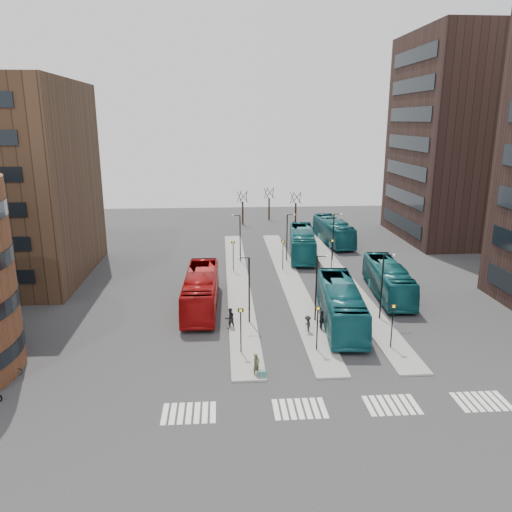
{
  "coord_description": "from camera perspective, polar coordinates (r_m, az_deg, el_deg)",
  "views": [
    {
      "loc": [
        -5.75,
        -23.76,
        17.75
      ],
      "look_at": [
        -2.46,
        22.72,
        5.0
      ],
      "focal_mm": 35.0,
      "sensor_mm": 36.0,
      "label": 1
    }
  ],
  "objects": [
    {
      "name": "ground",
      "position": [
        30.21,
        8.26,
        -20.86
      ],
      "size": [
        160.0,
        160.0,
        0.0
      ],
      "primitive_type": "plane",
      "color": "#2A2A2D",
      "rests_on": "ground"
    },
    {
      "name": "island_left",
      "position": [
        56.62,
        -2.08,
        -2.9
      ],
      "size": [
        2.5,
        45.0,
        0.15
      ],
      "primitive_type": "cube",
      "color": "gray",
      "rests_on": "ground"
    },
    {
      "name": "island_mid",
      "position": [
        57.12,
        3.95,
        -2.76
      ],
      "size": [
        2.5,
        45.0,
        0.15
      ],
      "primitive_type": "cube",
      "color": "gray",
      "rests_on": "ground"
    },
    {
      "name": "island_right",
      "position": [
        58.24,
        9.81,
        -2.6
      ],
      "size": [
        2.5,
        45.0,
        0.15
      ],
      "primitive_type": "cube",
      "color": "gray",
      "rests_on": "ground"
    },
    {
      "name": "suitcase",
      "position": [
        36.38,
        0.73,
        -13.36
      ],
      "size": [
        0.54,
        0.47,
        0.6
      ],
      "primitive_type": "cube",
      "rotation": [
        0.0,
        0.0,
        0.19
      ],
      "color": "#1C219A",
      "rests_on": "ground"
    },
    {
      "name": "red_bus",
      "position": [
        48.73,
        -6.29,
        -3.9
      ],
      "size": [
        3.34,
        12.98,
        3.6
      ],
      "primitive_type": "imported",
      "rotation": [
        0.0,
        0.0,
        -0.02
      ],
      "color": "#A10C0D",
      "rests_on": "ground"
    },
    {
      "name": "teal_bus_a",
      "position": [
        45.31,
        9.64,
        -5.48
      ],
      "size": [
        4.39,
        13.43,
        3.67
      ],
      "primitive_type": "imported",
      "rotation": [
        0.0,
        0.0,
        -0.1
      ],
      "color": "#12545E",
      "rests_on": "ground"
    },
    {
      "name": "teal_bus_b",
      "position": [
        67.06,
        5.29,
        1.51
      ],
      "size": [
        4.69,
        13.47,
        3.67
      ],
      "primitive_type": "imported",
      "rotation": [
        0.0,
        0.0,
        -0.12
      ],
      "color": "#135960",
      "rests_on": "ground"
    },
    {
      "name": "teal_bus_c",
      "position": [
        53.59,
        14.85,
        -2.64
      ],
      "size": [
        3.82,
        12.45,
        3.42
      ],
      "primitive_type": "imported",
      "rotation": [
        0.0,
        0.0,
        -0.08
      ],
      "color": "#12545B",
      "rests_on": "ground"
    },
    {
      "name": "teal_bus_d",
      "position": [
        74.97,
        8.82,
        2.83
      ],
      "size": [
        3.94,
        13.03,
        3.58
      ],
      "primitive_type": "imported",
      "rotation": [
        0.0,
        0.0,
        0.07
      ],
      "color": "#12545E",
      "rests_on": "ground"
    },
    {
      "name": "traveller",
      "position": [
        36.49,
        0.03,
        -12.32
      ],
      "size": [
        0.72,
        0.71,
        1.67
      ],
      "primitive_type": "imported",
      "rotation": [
        0.0,
        0.0,
        0.77
      ],
      "color": "#45462A",
      "rests_on": "ground"
    },
    {
      "name": "commuter_a",
      "position": [
        44.12,
        -3.01,
        -7.12
      ],
      "size": [
        1.12,
        1.02,
        1.87
      ],
      "primitive_type": "imported",
      "rotation": [
        0.0,
        0.0,
        3.56
      ],
      "color": "black",
      "rests_on": "ground"
    },
    {
      "name": "commuter_b",
      "position": [
        43.97,
        7.52,
        -7.31
      ],
      "size": [
        0.56,
        1.14,
        1.88
      ],
      "primitive_type": "imported",
      "rotation": [
        0.0,
        0.0,
        1.67
      ],
      "color": "black",
      "rests_on": "ground"
    },
    {
      "name": "commuter_c",
      "position": [
        43.37,
        5.92,
        -7.79
      ],
      "size": [
        0.67,
        1.07,
        1.59
      ],
      "primitive_type": "imported",
      "rotation": [
        0.0,
        0.0,
        4.8
      ],
      "color": "black",
      "rests_on": "ground"
    },
    {
      "name": "bicycle_far",
      "position": [
        40.55,
        -26.26,
        -11.72
      ],
      "size": [
        1.63,
        0.9,
        0.81
      ],
      "primitive_type": "imported",
      "rotation": [
        0.0,
        0.0,
        1.81
      ],
      "color": "gray",
      "rests_on": "ground"
    },
    {
      "name": "crosswalk_stripes",
      "position": [
        33.79,
        9.82,
        -16.62
      ],
      "size": [
        22.35,
        2.4,
        0.01
      ],
      "color": "silver",
      "rests_on": "ground"
    },
    {
      "name": "tower_far",
      "position": [
        82.89,
        23.59,
        12.17
      ],
      "size": [
        20.12,
        20.0,
        30.0
      ],
      "color": "black",
      "rests_on": "ground"
    },
    {
      "name": "sign_poles",
      "position": [
        49.76,
        4.65,
        -2.71
      ],
      "size": [
        12.45,
        22.12,
        3.65
      ],
      "color": "black",
      "rests_on": "ground"
    },
    {
      "name": "lamp_posts",
      "position": [
        54.31,
        4.97,
        0.12
      ],
      "size": [
        14.04,
        20.24,
        6.12
      ],
      "color": "black",
      "rests_on": "ground"
    },
    {
      "name": "bare_trees",
      "position": [
        88.12,
        1.5,
        5.48
      ],
      "size": [
        10.97,
        8.14,
        5.9
      ],
      "color": "black",
      "rests_on": "ground"
    }
  ]
}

